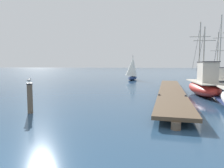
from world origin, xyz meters
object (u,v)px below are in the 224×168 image
Objects in this scene: mooring_piling at (30,97)px; perched_seagull at (29,80)px; distant_sailboat at (132,69)px; fishing_boat_1 at (219,82)px; fishing_boat_0 at (204,85)px.

perched_seagull reaches higher than mooring_piling.
perched_seagull is 0.09× the size of distant_sailboat.
distant_sailboat is (2.38, 24.22, 0.99)m from mooring_piling.
perched_seagull is at bearing -78.66° from mooring_piling.
perched_seagull is (-12.38, -13.68, 0.93)m from fishing_boat_1.
mooring_piling is 3.92× the size of perched_seagull.
fishing_boat_0 reaches higher than perched_seagull.
fishing_boat_0 reaches higher than mooring_piling.
fishing_boat_0 is at bearing 40.05° from mooring_piling.
fishing_boat_0 is 1.85× the size of distant_sailboat.
distant_sailboat reaches higher than mooring_piling.
mooring_piling is at bearing -139.95° from fishing_boat_0.
mooring_piling is (-12.38, -13.67, 0.08)m from fishing_boat_1.
fishing_boat_1 is 18.44m from mooring_piling.
fishing_boat_0 is 6.05m from fishing_boat_1.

